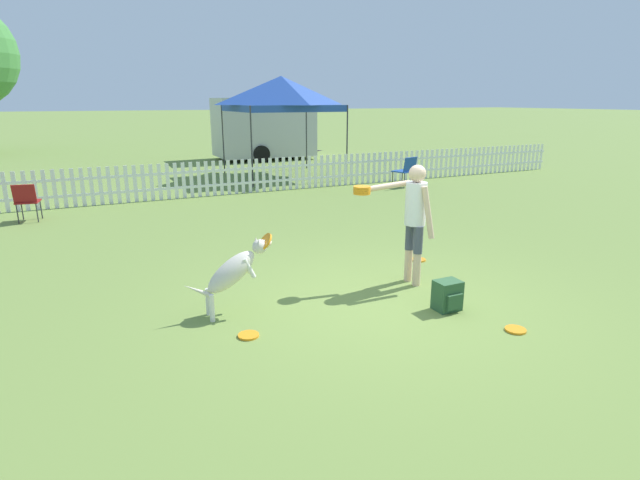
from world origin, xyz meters
TOP-DOWN VIEW (x-y plane):
  - ground_plane at (0.00, 0.00)m, footprint 240.00×240.00m
  - handler_person at (0.69, 0.37)m, footprint 0.95×0.66m
  - leaping_dog at (-1.75, 0.41)m, footprint 1.07×0.30m
  - frisbee_near_handler at (-1.80, -0.23)m, footprint 0.23×0.23m
  - frisbee_near_dog at (0.89, -1.37)m, footprint 0.23×0.23m
  - frisbee_midfield at (1.43, 1.13)m, footprint 0.23×0.23m
  - backpack_on_grass at (0.58, -0.58)m, footprint 0.30×0.28m
  - picket_fence at (-0.00, 7.97)m, footprint 23.88×0.04m
  - folding_chair_blue_left at (5.22, 6.91)m, footprint 0.64×0.65m
  - folding_chair_center at (-4.29, 6.73)m, footprint 0.49×0.51m
  - canopy_tent_main at (2.77, 10.35)m, footprint 3.12×3.12m
  - equipment_trailer at (3.89, 15.38)m, footprint 4.75×2.50m

SIDE VIEW (x-z plane):
  - ground_plane at x=0.00m, z-range 0.00..0.00m
  - frisbee_near_handler at x=-1.80m, z-range 0.00..0.02m
  - frisbee_near_dog at x=0.89m, z-range 0.00..0.02m
  - frisbee_midfield at x=1.43m, z-range 0.00..0.02m
  - backpack_on_grass at x=0.58m, z-range 0.00..0.36m
  - picket_fence at x=0.00m, z-range 0.00..0.91m
  - folding_chair_center at x=-4.29m, z-range 0.08..0.88m
  - folding_chair_blue_left at x=5.22m, z-range 0.09..0.96m
  - leaping_dog at x=-1.75m, z-range 0.07..1.01m
  - handler_person at x=0.69m, z-range 0.21..1.84m
  - equipment_trailer at x=3.89m, z-range 0.07..2.57m
  - canopy_tent_main at x=2.77m, z-range 1.04..4.20m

